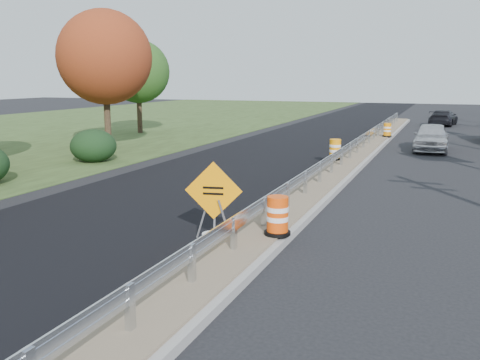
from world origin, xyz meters
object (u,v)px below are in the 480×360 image
(barrel_median_near, at_px, (278,216))
(barrel_median_far, at_px, (387,130))
(barrel_median_mid, at_px, (335,150))
(car_silver, at_px, (431,137))
(car_dark_far, at_px, (443,118))
(caution_sign, at_px, (214,221))

(barrel_median_near, bearing_deg, barrel_median_far, 90.00)
(barrel_median_mid, distance_m, car_silver, 7.45)
(barrel_median_mid, distance_m, barrel_median_far, 10.57)
(barrel_median_near, distance_m, car_silver, 18.58)
(car_dark_far, bearing_deg, barrel_median_mid, 87.50)
(caution_sign, relative_size, barrel_median_near, 2.10)
(barrel_median_mid, relative_size, car_silver, 0.21)
(caution_sign, distance_m, barrel_median_near, 1.54)
(barrel_median_far, bearing_deg, car_silver, -56.58)
(caution_sign, bearing_deg, car_dark_far, 70.44)
(caution_sign, xyz_separation_m, barrel_median_mid, (0.40, 12.25, 0.18))
(barrel_median_mid, relative_size, barrel_median_far, 1.10)
(barrel_median_far, height_order, car_silver, car_silver)
(barrel_median_mid, relative_size, car_dark_far, 0.21)
(barrel_median_mid, height_order, barrel_median_far, barrel_median_mid)
(barrel_median_near, bearing_deg, car_dark_far, 85.01)
(barrel_median_near, xyz_separation_m, barrel_median_mid, (-1.10, 11.98, 0.00))
(car_dark_far, bearing_deg, barrel_median_near, 92.79)
(caution_sign, distance_m, car_silver, 19.12)
(barrel_median_mid, bearing_deg, car_silver, 59.21)
(caution_sign, height_order, barrel_median_near, caution_sign)
(barrel_median_near, bearing_deg, caution_sign, -169.94)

